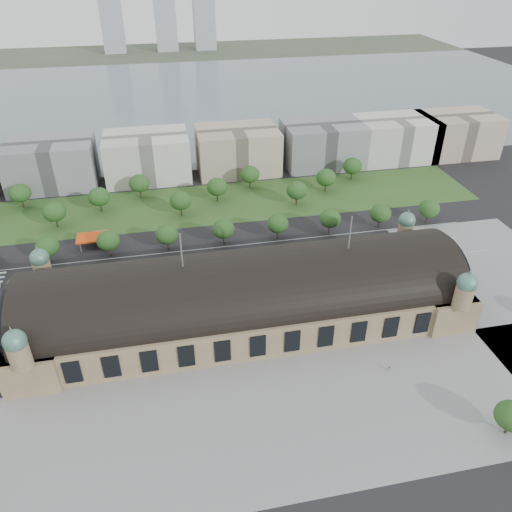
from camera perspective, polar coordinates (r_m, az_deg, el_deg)
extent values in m
plane|color=black|center=(175.54, -1.14, -7.41)|extent=(900.00, 900.00, 0.00)
cube|color=#9C8961|center=(171.75, -1.17, -5.88)|extent=(150.00, 40.00, 12.00)
cube|color=#9C8961|center=(175.63, -23.43, -8.12)|extent=(16.00, 43.00, 12.00)
cube|color=#9C8961|center=(192.69, 18.85, -3.09)|extent=(16.00, 43.00, 12.00)
cylinder|color=black|center=(168.09, -1.19, -4.28)|extent=(144.00, 37.60, 37.60)
cylinder|color=black|center=(172.51, -25.94, -6.22)|extent=(1.20, 32.00, 32.00)
cylinder|color=black|center=(191.33, 20.84, -0.90)|extent=(1.20, 32.00, 32.00)
cylinder|color=#9C8961|center=(186.59, -23.15, -1.62)|extent=(6.00, 6.00, 8.00)
sphere|color=slate|center=(183.80, -23.51, -0.20)|extent=(6.40, 6.40, 6.40)
cone|color=slate|center=(181.84, -23.78, 0.86)|extent=(1.00, 1.00, 2.50)
cylinder|color=#9C8961|center=(202.73, 16.64, 2.58)|extent=(6.00, 6.00, 8.00)
sphere|color=slate|center=(200.16, 16.88, 3.94)|extent=(6.40, 6.40, 6.40)
cone|color=slate|center=(198.37, 17.06, 4.95)|extent=(1.00, 1.00, 2.50)
cylinder|color=#9C8961|center=(153.91, -25.39, -10.27)|extent=(6.00, 6.00, 8.00)
sphere|color=slate|center=(150.51, -25.88, -8.71)|extent=(6.40, 6.40, 6.40)
cone|color=slate|center=(148.12, -26.24, -7.54)|extent=(1.00, 1.00, 2.50)
cylinder|color=#9C8961|center=(173.12, 22.61, -4.32)|extent=(6.00, 6.00, 8.00)
sphere|color=slate|center=(170.11, 22.99, -2.83)|extent=(6.40, 6.40, 6.40)
cone|color=slate|center=(168.00, 23.28, -1.72)|extent=(1.00, 1.00, 2.50)
cylinder|color=#59595B|center=(155.45, -8.54, 0.64)|extent=(0.50, 0.50, 12.00)
cylinder|color=#59595B|center=(166.04, 10.71, 2.64)|extent=(0.50, 0.50, 12.00)
cube|color=gray|center=(147.18, 6.19, -17.71)|extent=(190.00, 48.00, 0.12)
cube|color=gray|center=(215.07, 26.99, -3.09)|extent=(56.00, 100.00, 0.12)
cube|color=black|center=(204.43, -8.63, -1.33)|extent=(260.00, 26.00, 0.10)
cube|color=#315221|center=(252.24, -8.42, 5.64)|extent=(300.00, 45.00, 0.10)
cube|color=#DF450D|center=(224.71, -18.09, 2.07)|extent=(14.00, 9.00, 0.70)
cube|color=#59595B|center=(231.13, -17.38, 2.20)|extent=(7.00, 5.00, 3.20)
cylinder|color=#59595B|center=(229.51, -19.29, 1.77)|extent=(0.50, 0.50, 4.40)
cylinder|color=#59595B|center=(227.99, -16.58, 2.08)|extent=(0.50, 0.50, 4.40)
cylinder|color=#59595B|center=(224.02, -19.43, 0.95)|extent=(0.50, 0.50, 4.40)
cylinder|color=#59595B|center=(222.46, -16.65, 1.26)|extent=(0.50, 0.50, 4.40)
cube|color=slate|center=(445.62, -8.52, 17.57)|extent=(700.00, 320.00, 0.08)
cube|color=#44513D|center=(640.91, -9.97, 21.99)|extent=(700.00, 120.00, 0.14)
cube|color=#9EA8B2|center=(645.63, -16.24, 24.97)|extent=(24.00, 24.00, 80.00)
cube|color=#9EA8B2|center=(644.75, -10.42, 25.85)|extent=(24.00, 24.00, 85.00)
cube|color=#9EA8B2|center=(648.51, -5.98, 25.75)|extent=(24.00, 24.00, 75.00)
cube|color=gray|center=(289.53, -22.33, 9.74)|extent=(45.00, 32.00, 24.00)
cube|color=silver|center=(284.03, -12.31, 11.04)|extent=(45.00, 32.00, 24.00)
cube|color=#BCA894|center=(287.26, -2.13, 12.01)|extent=(45.00, 32.00, 24.00)
cube|color=gray|center=(298.94, 7.59, 12.58)|extent=(45.00, 32.00, 24.00)
cube|color=silver|center=(315.91, 15.56, 12.79)|extent=(45.00, 32.00, 24.00)
cube|color=#BCA894|center=(335.37, 21.87, 12.79)|extent=(45.00, 32.00, 24.00)
cylinder|color=#2D2116|center=(221.34, -22.47, -0.16)|extent=(0.70, 0.70, 4.32)
ellipsoid|color=#224719|center=(218.75, -22.76, 1.00)|extent=(9.60, 9.60, 8.16)
cylinder|color=#2D2116|center=(217.34, -16.33, 0.52)|extent=(0.70, 0.70, 4.32)
ellipsoid|color=#224719|center=(214.70, -16.54, 1.71)|extent=(9.60, 9.60, 8.16)
cylinder|color=#2D2116|center=(215.95, -10.02, 1.21)|extent=(0.70, 0.70, 4.32)
ellipsoid|color=#224719|center=(213.30, -10.16, 2.42)|extent=(9.60, 9.60, 8.16)
cylinder|color=#2D2116|center=(217.22, -3.71, 1.88)|extent=(0.70, 0.70, 4.32)
ellipsoid|color=#224719|center=(214.58, -3.76, 3.09)|extent=(9.60, 9.60, 8.16)
cylinder|color=#2D2116|center=(221.10, 2.45, 2.51)|extent=(0.70, 0.70, 4.32)
ellipsoid|color=#224719|center=(218.51, 2.49, 3.71)|extent=(9.60, 9.60, 8.16)
cylinder|color=#2D2116|center=(227.46, 8.35, 3.09)|extent=(0.70, 0.70, 4.32)
ellipsoid|color=#224719|center=(224.94, 8.45, 4.27)|extent=(9.60, 9.60, 8.16)
cylinder|color=#2D2116|center=(236.11, 13.87, 3.61)|extent=(0.70, 0.70, 4.32)
ellipsoid|color=#224719|center=(233.68, 14.04, 4.74)|extent=(9.60, 9.60, 8.16)
cylinder|color=#2D2116|center=(246.79, 18.97, 4.05)|extent=(0.70, 0.70, 4.32)
ellipsoid|color=#224719|center=(244.46, 19.18, 5.14)|extent=(9.60, 9.60, 8.16)
cylinder|color=#2D2116|center=(272.47, -25.08, 5.45)|extent=(0.70, 0.70, 4.68)
ellipsoid|color=#224719|center=(270.21, -25.36, 6.52)|extent=(10.40, 10.40, 8.84)
cylinder|color=#2D2116|center=(247.14, -21.79, 3.54)|extent=(0.70, 0.70, 4.68)
ellipsoid|color=#224719|center=(244.64, -22.06, 4.71)|extent=(10.40, 10.40, 8.84)
cylinder|color=#2D2116|center=(254.70, -17.29, 5.32)|extent=(0.70, 0.70, 4.68)
ellipsoid|color=#224719|center=(252.27, -17.50, 6.47)|extent=(10.40, 10.40, 8.84)
cylinder|color=#2D2116|center=(263.96, -13.04, 6.96)|extent=(0.70, 0.70, 4.68)
ellipsoid|color=#224719|center=(261.62, -13.20, 8.09)|extent=(10.40, 10.40, 8.84)
cylinder|color=#2D2116|center=(242.24, -8.51, 5.06)|extent=(0.70, 0.70, 4.68)
ellipsoid|color=#224719|center=(239.69, -8.62, 6.27)|extent=(10.40, 10.40, 8.84)
cylinder|color=#2D2116|center=(254.24, -4.43, 6.72)|extent=(0.70, 0.70, 4.68)
ellipsoid|color=#224719|center=(251.81, -4.48, 7.89)|extent=(10.40, 10.40, 8.84)
cylinder|color=#2D2116|center=(267.60, -0.71, 8.19)|extent=(0.70, 0.70, 4.68)
ellipsoid|color=#224719|center=(265.29, -0.72, 9.31)|extent=(10.40, 10.40, 8.84)
cylinder|color=#2D2116|center=(250.55, 4.64, 6.30)|extent=(0.70, 0.70, 4.68)
ellipsoid|color=#224719|center=(248.09, 4.69, 7.49)|extent=(10.40, 10.40, 8.84)
cylinder|color=#2D2116|center=(266.28, 7.92, 7.74)|extent=(0.70, 0.70, 4.68)
ellipsoid|color=#224719|center=(263.96, 8.01, 8.87)|extent=(10.40, 10.40, 8.84)
cylinder|color=#2D2116|center=(282.91, 10.84, 9.00)|extent=(0.70, 0.70, 4.68)
ellipsoid|color=#224719|center=(280.73, 10.96, 10.06)|extent=(10.40, 10.40, 8.84)
cylinder|color=#2D2116|center=(156.49, 26.75, -17.16)|extent=(0.70, 0.70, 3.96)
ellipsoid|color=#224719|center=(153.10, 27.20, -15.96)|extent=(9.00, 9.00, 7.65)
imported|color=black|center=(209.00, -23.15, -2.86)|extent=(4.87, 2.47, 1.32)
imported|color=maroon|center=(207.94, -13.98, -1.12)|extent=(5.35, 2.61, 1.50)
imported|color=#1A284B|center=(199.81, -3.58, -1.64)|extent=(3.93, 1.95, 1.29)
imported|color=white|center=(222.49, 13.78, 1.29)|extent=(5.39, 3.02, 1.42)
imported|color=black|center=(197.59, -25.17, -5.62)|extent=(4.25, 3.27, 1.35)
imported|color=maroon|center=(197.65, -21.51, -4.58)|extent=(6.17, 5.74, 1.61)
imported|color=#1C234E|center=(191.99, -13.91, -4.28)|extent=(5.02, 3.63, 1.35)
imported|color=slate|center=(197.28, -20.89, -4.55)|extent=(4.35, 3.49, 1.39)
imported|color=silver|center=(192.16, -17.10, -4.77)|extent=(4.81, 4.41, 1.60)
imported|color=#92939A|center=(193.74, -13.52, -3.80)|extent=(6.25, 4.97, 1.58)
imported|color=black|center=(193.29, -8.49, -3.28)|extent=(5.37, 3.93, 1.45)
imported|color=red|center=(195.63, -3.10, -2.13)|extent=(11.32, 3.36, 3.11)
imported|color=silver|center=(197.47, 0.59, -1.71)|extent=(11.38, 3.51, 3.12)
imported|color=beige|center=(200.72, 4.81, -1.25)|extent=(10.52, 2.60, 2.92)
imported|color=gray|center=(162.53, 14.99, -12.35)|extent=(0.93, 0.57, 1.83)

